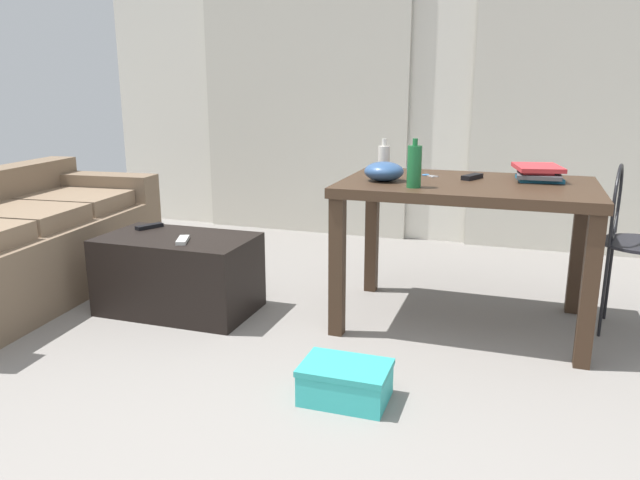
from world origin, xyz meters
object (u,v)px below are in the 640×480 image
(bowl, at_px, (384,171))
(tv_remote_on_table, at_px, (472,177))
(scissors, at_px, (428,175))
(bottle_far, at_px, (384,160))
(tv_remote_secondary, at_px, (149,226))
(craft_table, at_px, (467,203))
(couch, at_px, (14,246))
(bottle_near, at_px, (414,166))
(wire_chair, at_px, (629,229))
(coffee_table, at_px, (179,274))
(tv_remote_primary, at_px, (183,240))
(book_stack, at_px, (538,173))
(shoebox, at_px, (345,382))

(bowl, relative_size, tv_remote_on_table, 1.34)
(tv_remote_on_table, distance_m, scissors, 0.24)
(bottle_far, relative_size, tv_remote_secondary, 1.21)
(craft_table, height_order, bowl, bowl)
(couch, xyz_separation_m, craft_table, (2.55, 0.40, 0.34))
(bottle_far, height_order, tv_remote_secondary, bottle_far)
(bowl, bearing_deg, tv_remote_secondary, -175.99)
(bottle_near, bearing_deg, wire_chair, 21.85)
(couch, distance_m, tv_remote_secondary, 0.84)
(craft_table, relative_size, tv_remote_on_table, 8.39)
(couch, height_order, coffee_table, couch)
(couch, bearing_deg, bottle_far, 13.92)
(wire_chair, bearing_deg, bottle_far, -178.50)
(wire_chair, xyz_separation_m, tv_remote_primary, (-2.18, -0.56, -0.10))
(couch, xyz_separation_m, book_stack, (2.89, 0.57, 0.49))
(tv_remote_primary, bearing_deg, tv_remote_secondary, 126.34)
(tv_remote_on_table, bearing_deg, tv_remote_secondary, -147.43)
(coffee_table, height_order, bowl, bowl)
(couch, height_order, bottle_near, bottle_near)
(tv_remote_on_table, xyz_separation_m, tv_remote_primary, (-1.42, -0.51, -0.33))
(couch, xyz_separation_m, tv_remote_on_table, (2.57, 0.50, 0.46))
(craft_table, bearing_deg, book_stack, 27.14)
(couch, xyz_separation_m, wire_chair, (3.33, 0.55, 0.23))
(couch, bearing_deg, coffee_table, 4.50)
(tv_remote_on_table, bearing_deg, tv_remote_primary, -137.34)
(bottle_far, distance_m, tv_remote_primary, 1.15)
(couch, bearing_deg, tv_remote_secondary, 14.40)
(wire_chair, bearing_deg, book_stack, 177.87)
(bottle_near, bearing_deg, craft_table, 47.49)
(couch, height_order, bottle_far, bottle_far)
(craft_table, bearing_deg, tv_remote_secondary, -173.75)
(craft_table, bearing_deg, coffee_table, -168.14)
(tv_remote_primary, bearing_deg, scissors, 2.68)
(scissors, bearing_deg, bottle_near, -91.10)
(bowl, distance_m, tv_remote_secondary, 1.40)
(bowl, xyz_separation_m, tv_remote_secondary, (-1.34, -0.09, -0.36))
(bottle_far, xyz_separation_m, book_stack, (0.79, 0.05, -0.04))
(couch, relative_size, bowl, 9.76)
(bottle_near, distance_m, tv_remote_primary, 1.26)
(couch, relative_size, book_stack, 6.11)
(wire_chair, bearing_deg, tv_remote_on_table, -176.47)
(couch, xyz_separation_m, bottle_near, (2.32, 0.15, 0.55))
(bottle_near, height_order, shoebox, bottle_near)
(coffee_table, relative_size, shoebox, 2.37)
(bottle_far, bearing_deg, tv_remote_primary, -151.14)
(craft_table, height_order, book_stack, book_stack)
(craft_table, relative_size, tv_remote_primary, 8.08)
(bottle_far, bearing_deg, couch, -166.08)
(scissors, bearing_deg, couch, -166.76)
(craft_table, bearing_deg, bowl, -166.55)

